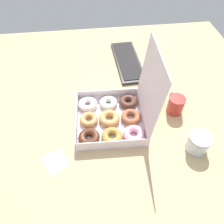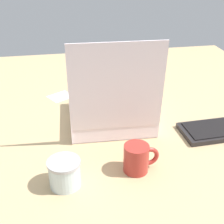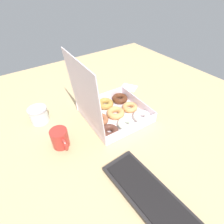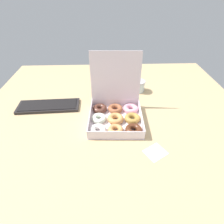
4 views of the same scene
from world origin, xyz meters
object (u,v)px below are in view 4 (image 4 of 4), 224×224
at_px(donut_box, 116,114).
at_px(coffee_mug, 109,88).
at_px(keyboard, 49,106).
at_px(glass_jar, 139,86).

height_order(donut_box, coffee_mug, donut_box).
xyz_separation_m(keyboard, glass_jar, (0.65, 0.19, 0.03)).
height_order(coffee_mug, glass_jar, coffee_mug).
xyz_separation_m(coffee_mug, glass_jar, (0.23, 0.03, -0.00)).
height_order(donut_box, keyboard, donut_box).
bearing_deg(glass_jar, donut_box, -119.83).
distance_m(donut_box, glass_jar, 0.39).
xyz_separation_m(donut_box, keyboard, (-0.46, 0.15, -0.03)).
bearing_deg(donut_box, coffee_mug, 95.81).
relative_size(donut_box, coffee_mug, 3.27).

